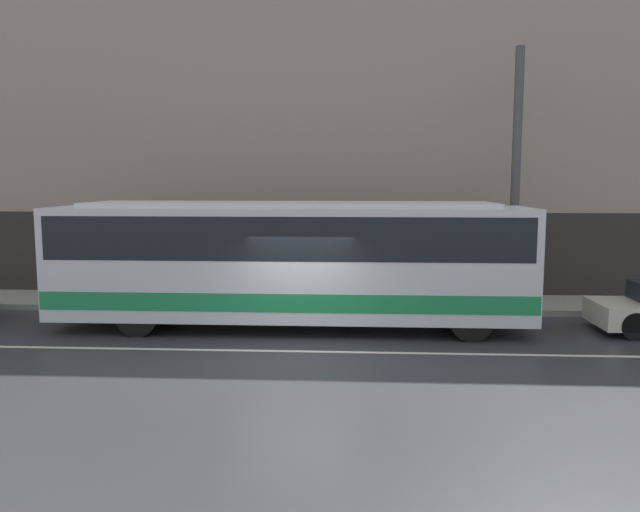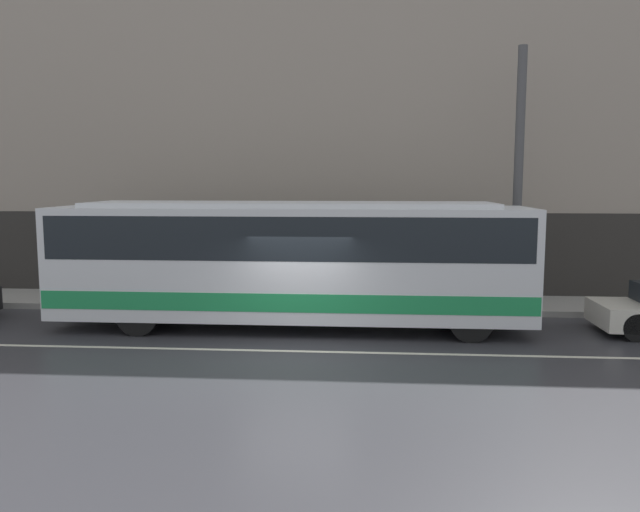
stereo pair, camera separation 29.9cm
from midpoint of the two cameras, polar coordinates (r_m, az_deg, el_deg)
ground_plane at (r=14.18m, az=-1.66°, el=-8.71°), size 60.00×60.00×0.00m
sidewalk at (r=19.24m, az=-0.02°, el=-4.27°), size 60.00×2.48×0.18m
building_facade at (r=20.34m, az=0.28°, el=11.92°), size 60.00×0.35×11.59m
lane_stripe at (r=14.18m, az=-1.66°, el=-8.69°), size 54.00×0.14×0.01m
transit_bus at (r=16.10m, az=-2.21°, el=-0.14°), size 12.14×2.60×3.27m
utility_pole_near at (r=18.79m, az=18.10°, el=6.72°), size 0.26×0.26×7.38m
pedestrian_waiting at (r=18.75m, az=-1.85°, el=-1.76°), size 0.36×0.36×1.74m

